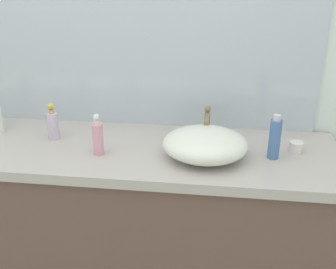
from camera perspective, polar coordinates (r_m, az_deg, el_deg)
name	(u,v)px	position (r m, az deg, el deg)	size (l,w,h in m)	color
bathroom_wall_rear	(125,30)	(1.96, -6.01, 14.15)	(6.00, 0.06, 2.60)	silver
vanity_counter	(136,229)	(2.01, -4.45, -12.83)	(1.77, 0.54, 0.86)	brown
sink_basin	(205,144)	(1.68, 5.14, -1.35)	(0.35, 0.31, 0.12)	silver
faucet	(207,122)	(1.82, 5.40, 1.79)	(0.03, 0.14, 0.15)	olive
soap_dispenser	(53,124)	(1.91, -15.60, 1.40)	(0.05, 0.05, 0.17)	silver
lotion_bottle	(275,138)	(1.71, 14.52, -0.49)	(0.05, 0.05, 0.19)	#486DA2
spray_can	(98,137)	(1.72, -9.67, -0.38)	(0.04, 0.04, 0.18)	pink
candle_jar	(296,147)	(1.81, 17.25, -1.65)	(0.06, 0.06, 0.05)	silver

